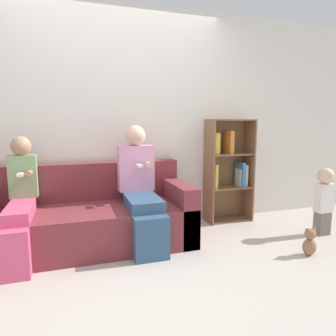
{
  "coord_description": "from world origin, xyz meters",
  "views": [
    {
      "loc": [
        -0.5,
        -2.51,
        1.23
      ],
      "look_at": [
        0.5,
        0.57,
        0.75
      ],
      "focal_mm": 32.0,
      "sensor_mm": 36.0,
      "label": 1
    }
  ],
  "objects_px": {
    "couch": "(86,220)",
    "bookshelf": "(228,169)",
    "toddler_standing": "(324,197)",
    "teddy_bear": "(310,242)",
    "adult_seated": "(140,184)",
    "child_seated": "(20,199)"
  },
  "relations": [
    {
      "from": "adult_seated",
      "to": "toddler_standing",
      "type": "relative_size",
      "value": 1.61
    },
    {
      "from": "couch",
      "to": "toddler_standing",
      "type": "relative_size",
      "value": 2.79
    },
    {
      "from": "bookshelf",
      "to": "toddler_standing",
      "type": "bearing_deg",
      "value": -46.79
    },
    {
      "from": "teddy_bear",
      "to": "toddler_standing",
      "type": "bearing_deg",
      "value": 36.16
    },
    {
      "from": "adult_seated",
      "to": "teddy_bear",
      "type": "bearing_deg",
      "value": -28.93
    },
    {
      "from": "bookshelf",
      "to": "child_seated",
      "type": "bearing_deg",
      "value": -169.55
    },
    {
      "from": "child_seated",
      "to": "couch",
      "type": "bearing_deg",
      "value": 11.61
    },
    {
      "from": "couch",
      "to": "bookshelf",
      "type": "relative_size",
      "value": 1.64
    },
    {
      "from": "adult_seated",
      "to": "toddler_standing",
      "type": "xyz_separation_m",
      "value": [
        1.99,
        -0.4,
        -0.19
      ]
    },
    {
      "from": "couch",
      "to": "toddler_standing",
      "type": "height_order",
      "value": "couch"
    },
    {
      "from": "couch",
      "to": "adult_seated",
      "type": "xyz_separation_m",
      "value": [
        0.54,
        -0.09,
        0.35
      ]
    },
    {
      "from": "couch",
      "to": "toddler_standing",
      "type": "distance_m",
      "value": 2.58
    },
    {
      "from": "couch",
      "to": "adult_seated",
      "type": "relative_size",
      "value": 1.73
    },
    {
      "from": "toddler_standing",
      "to": "bookshelf",
      "type": "height_order",
      "value": "bookshelf"
    },
    {
      "from": "adult_seated",
      "to": "teddy_bear",
      "type": "height_order",
      "value": "adult_seated"
    },
    {
      "from": "child_seated",
      "to": "toddler_standing",
      "type": "distance_m",
      "value": 3.13
    },
    {
      "from": "toddler_standing",
      "to": "teddy_bear",
      "type": "height_order",
      "value": "toddler_standing"
    },
    {
      "from": "couch",
      "to": "teddy_bear",
      "type": "distance_m",
      "value": 2.18
    },
    {
      "from": "teddy_bear",
      "to": "bookshelf",
      "type": "bearing_deg",
      "value": 100.12
    },
    {
      "from": "toddler_standing",
      "to": "bookshelf",
      "type": "distance_m",
      "value": 1.13
    },
    {
      "from": "couch",
      "to": "adult_seated",
      "type": "distance_m",
      "value": 0.65
    },
    {
      "from": "couch",
      "to": "bookshelf",
      "type": "height_order",
      "value": "bookshelf"
    }
  ]
}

